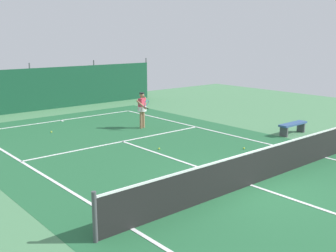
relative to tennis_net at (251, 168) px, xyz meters
The scene contains 10 objects.
ground_plane 0.51m from the tennis_net, ahead, with size 36.00×36.00×0.00m, color #4C8456.
court_surface 0.51m from the tennis_net, ahead, with size 11.02×26.60×0.01m.
tennis_net is the anchor object (origin of this frame).
back_fence 15.83m from the tennis_net, 90.00° to the left, with size 16.30×0.98×2.70m.
tennis_player 8.15m from the tennis_net, 75.08° to the left, with size 0.57×0.83×1.64m.
tennis_ball_near_player 3.82m from the tennis_net, 41.84° to the left, with size 0.07×0.07×0.07m, color #CCDB33.
tennis_ball_midcourt 4.60m from the tennis_net, 85.18° to the left, with size 0.07×0.07×0.07m, color #CCDB33.
tennis_ball_by_sideline 9.85m from the tennis_net, 98.70° to the left, with size 0.07×0.07×0.07m, color #CCDB33.
parked_car 18.07m from the tennis_net, 82.24° to the left, with size 2.22×4.30×1.68m.
courtside_bench 6.87m from the tennis_net, 23.30° to the left, with size 1.60×0.40×0.49m.
Camera 1 is at (-8.80, -6.72, 4.11)m, focal length 43.31 mm.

